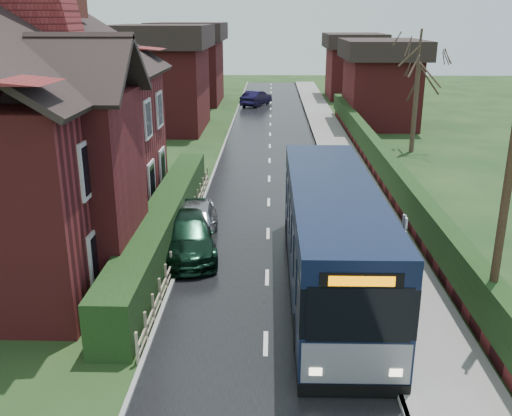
{
  "coord_description": "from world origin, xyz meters",
  "views": [
    {
      "loc": [
        0.11,
        -15.05,
        8.19
      ],
      "look_at": [
        -0.42,
        3.87,
        1.8
      ],
      "focal_mm": 40.0,
      "sensor_mm": 36.0,
      "label": 1
    }
  ],
  "objects_px": {
    "bus_stop_sign": "(403,245)",
    "telegraph_pole": "(501,230)",
    "brick_house": "(23,129)",
    "bus": "(332,239)",
    "car_silver": "(194,223)",
    "car_green": "(187,235)"
  },
  "relations": [
    {
      "from": "bus",
      "to": "car_green",
      "type": "bearing_deg",
      "value": 151.08
    },
    {
      "from": "car_silver",
      "to": "telegraph_pole",
      "type": "bearing_deg",
      "value": -42.7
    },
    {
      "from": "bus",
      "to": "car_silver",
      "type": "bearing_deg",
      "value": 140.91
    },
    {
      "from": "car_silver",
      "to": "bus_stop_sign",
      "type": "distance_m",
      "value": 8.28
    },
    {
      "from": "brick_house",
      "to": "car_silver",
      "type": "height_order",
      "value": "brick_house"
    },
    {
      "from": "brick_house",
      "to": "bus",
      "type": "distance_m",
      "value": 11.58
    },
    {
      "from": "bus_stop_sign",
      "to": "telegraph_pole",
      "type": "distance_m",
      "value": 3.24
    },
    {
      "from": "car_silver",
      "to": "car_green",
      "type": "height_order",
      "value": "car_silver"
    },
    {
      "from": "brick_house",
      "to": "bus",
      "type": "relative_size",
      "value": 1.3
    },
    {
      "from": "brick_house",
      "to": "bus_stop_sign",
      "type": "height_order",
      "value": "brick_house"
    },
    {
      "from": "bus_stop_sign",
      "to": "telegraph_pole",
      "type": "xyz_separation_m",
      "value": [
        1.8,
        -2.32,
        1.37
      ]
    },
    {
      "from": "car_silver",
      "to": "bus_stop_sign",
      "type": "relative_size",
      "value": 1.56
    },
    {
      "from": "bus",
      "to": "car_silver",
      "type": "xyz_separation_m",
      "value": [
        -4.79,
        3.84,
        -0.96
      ]
    },
    {
      "from": "telegraph_pole",
      "to": "car_green",
      "type": "bearing_deg",
      "value": 169.07
    },
    {
      "from": "brick_house",
      "to": "bus",
      "type": "xyz_separation_m",
      "value": [
        10.72,
        -3.44,
        -2.69
      ]
    },
    {
      "from": "car_silver",
      "to": "bus_stop_sign",
      "type": "bearing_deg",
      "value": -37.95
    },
    {
      "from": "car_green",
      "to": "telegraph_pole",
      "type": "height_order",
      "value": "telegraph_pole"
    },
    {
      "from": "bus_stop_sign",
      "to": "telegraph_pole",
      "type": "relative_size",
      "value": 0.44
    },
    {
      "from": "bus",
      "to": "car_silver",
      "type": "distance_m",
      "value": 6.21
    },
    {
      "from": "telegraph_pole",
      "to": "bus",
      "type": "bearing_deg",
      "value": 163.58
    },
    {
      "from": "telegraph_pole",
      "to": "car_silver",
      "type": "bearing_deg",
      "value": 163.66
    },
    {
      "from": "car_silver",
      "to": "telegraph_pole",
      "type": "relative_size",
      "value": 0.68
    }
  ]
}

